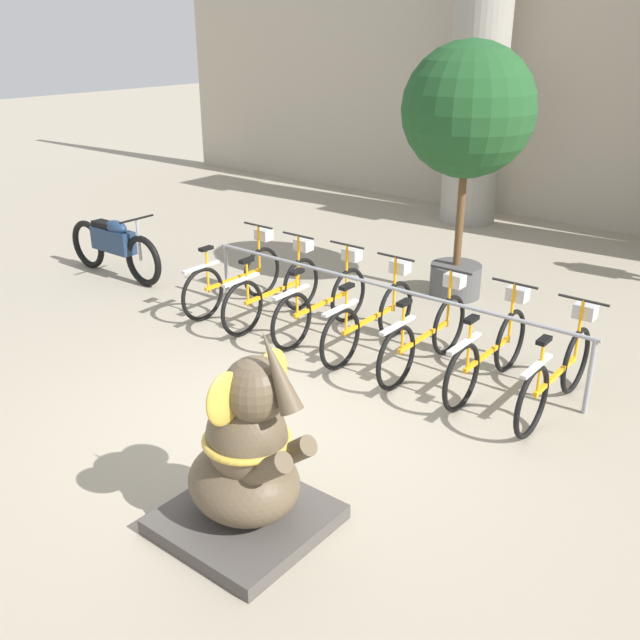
{
  "coord_description": "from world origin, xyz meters",
  "views": [
    {
      "loc": [
        3.86,
        -4.14,
        3.37
      ],
      "look_at": [
        0.33,
        0.31,
        1.0
      ],
      "focal_mm": 40.0,
      "sensor_mm": 36.0,
      "label": 1
    }
  ],
  "objects_px": {
    "elephant_statue": "(248,463)",
    "bicycle_0": "(235,277)",
    "bicycle_4": "(426,334)",
    "potted_tree": "(468,118)",
    "bicycle_5": "(489,351)",
    "bicycle_6": "(557,372)",
    "bicycle_1": "(275,290)",
    "bicycle_2": "(323,302)",
    "bicycle_3": "(371,317)",
    "motorcycle": "(114,245)"
  },
  "relations": [
    {
      "from": "elephant_statue",
      "to": "bicycle_0",
      "type": "bearing_deg",
      "value": 135.89
    },
    {
      "from": "bicycle_4",
      "to": "potted_tree",
      "type": "distance_m",
      "value": 2.98
    },
    {
      "from": "bicycle_5",
      "to": "potted_tree",
      "type": "distance_m",
      "value": 3.22
    },
    {
      "from": "bicycle_5",
      "to": "bicycle_6",
      "type": "relative_size",
      "value": 1.0
    },
    {
      "from": "bicycle_4",
      "to": "bicycle_5",
      "type": "xyz_separation_m",
      "value": [
        0.7,
        0.03,
        0.0
      ]
    },
    {
      "from": "bicycle_5",
      "to": "bicycle_1",
      "type": "bearing_deg",
      "value": -179.58
    },
    {
      "from": "elephant_statue",
      "to": "bicycle_1",
      "type": "bearing_deg",
      "value": 129.06
    },
    {
      "from": "bicycle_2",
      "to": "bicycle_5",
      "type": "bearing_deg",
      "value": -0.87
    },
    {
      "from": "bicycle_0",
      "to": "bicycle_3",
      "type": "distance_m",
      "value": 2.1
    },
    {
      "from": "bicycle_6",
      "to": "elephant_statue",
      "type": "xyz_separation_m",
      "value": [
        -1.06,
        -2.99,
        0.16
      ]
    },
    {
      "from": "bicycle_3",
      "to": "bicycle_6",
      "type": "height_order",
      "value": "same"
    },
    {
      "from": "bicycle_0",
      "to": "bicycle_6",
      "type": "xyz_separation_m",
      "value": [
        4.2,
        -0.05,
        0.0
      ]
    },
    {
      "from": "bicycle_1",
      "to": "potted_tree",
      "type": "bearing_deg",
      "value": 58.92
    },
    {
      "from": "bicycle_1",
      "to": "potted_tree",
      "type": "relative_size",
      "value": 0.54
    },
    {
      "from": "bicycle_5",
      "to": "elephant_statue",
      "type": "height_order",
      "value": "elephant_statue"
    },
    {
      "from": "bicycle_3",
      "to": "potted_tree",
      "type": "height_order",
      "value": "potted_tree"
    },
    {
      "from": "bicycle_1",
      "to": "elephant_statue",
      "type": "xyz_separation_m",
      "value": [
        2.44,
        -3.01,
        0.16
      ]
    },
    {
      "from": "bicycle_0",
      "to": "bicycle_4",
      "type": "bearing_deg",
      "value": -0.85
    },
    {
      "from": "bicycle_5",
      "to": "motorcycle",
      "type": "bearing_deg",
      "value": -178.03
    },
    {
      "from": "bicycle_2",
      "to": "bicycle_5",
      "type": "relative_size",
      "value": 1.0
    },
    {
      "from": "potted_tree",
      "to": "bicycle_4",
      "type": "bearing_deg",
      "value": -69.28
    },
    {
      "from": "bicycle_1",
      "to": "bicycle_4",
      "type": "relative_size",
      "value": 1.0
    },
    {
      "from": "bicycle_4",
      "to": "bicycle_5",
      "type": "height_order",
      "value": "same"
    },
    {
      "from": "bicycle_0",
      "to": "elephant_statue",
      "type": "distance_m",
      "value": 4.38
    },
    {
      "from": "bicycle_0",
      "to": "potted_tree",
      "type": "distance_m",
      "value": 3.46
    },
    {
      "from": "bicycle_3",
      "to": "bicycle_5",
      "type": "xyz_separation_m",
      "value": [
        1.4,
        0.01,
        0.0
      ]
    },
    {
      "from": "elephant_statue",
      "to": "potted_tree",
      "type": "relative_size",
      "value": 0.51
    },
    {
      "from": "bicycle_1",
      "to": "potted_tree",
      "type": "xyz_separation_m",
      "value": [
        1.29,
        2.14,
        1.9
      ]
    },
    {
      "from": "bicycle_2",
      "to": "bicycle_6",
      "type": "bearing_deg",
      "value": -1.43
    },
    {
      "from": "bicycle_4",
      "to": "bicycle_5",
      "type": "bearing_deg",
      "value": 2.1
    },
    {
      "from": "bicycle_6",
      "to": "elephant_statue",
      "type": "relative_size",
      "value": 1.05
    },
    {
      "from": "bicycle_5",
      "to": "elephant_statue",
      "type": "distance_m",
      "value": 3.06
    },
    {
      "from": "bicycle_0",
      "to": "bicycle_3",
      "type": "height_order",
      "value": "same"
    },
    {
      "from": "bicycle_1",
      "to": "elephant_statue",
      "type": "bearing_deg",
      "value": -50.94
    },
    {
      "from": "bicycle_2",
      "to": "elephant_statue",
      "type": "distance_m",
      "value": 3.53
    },
    {
      "from": "bicycle_2",
      "to": "bicycle_3",
      "type": "height_order",
      "value": "same"
    },
    {
      "from": "bicycle_3",
      "to": "bicycle_6",
      "type": "distance_m",
      "value": 2.1
    },
    {
      "from": "elephant_statue",
      "to": "potted_tree",
      "type": "distance_m",
      "value": 5.56
    },
    {
      "from": "bicycle_5",
      "to": "bicycle_6",
      "type": "height_order",
      "value": "same"
    },
    {
      "from": "bicycle_4",
      "to": "bicycle_5",
      "type": "relative_size",
      "value": 1.0
    },
    {
      "from": "bicycle_3",
      "to": "motorcycle",
      "type": "distance_m",
      "value": 4.29
    },
    {
      "from": "bicycle_0",
      "to": "bicycle_3",
      "type": "bearing_deg",
      "value": -0.63
    },
    {
      "from": "bicycle_3",
      "to": "bicycle_4",
      "type": "relative_size",
      "value": 1.0
    },
    {
      "from": "bicycle_0",
      "to": "bicycle_5",
      "type": "distance_m",
      "value": 3.5
    },
    {
      "from": "bicycle_4",
      "to": "motorcycle",
      "type": "height_order",
      "value": "bicycle_4"
    },
    {
      "from": "bicycle_0",
      "to": "elephant_statue",
      "type": "height_order",
      "value": "elephant_statue"
    },
    {
      "from": "bicycle_5",
      "to": "bicycle_2",
      "type": "bearing_deg",
      "value": 179.13
    },
    {
      "from": "bicycle_4",
      "to": "elephant_statue",
      "type": "distance_m",
      "value": 3.03
    },
    {
      "from": "bicycle_6",
      "to": "bicycle_0",
      "type": "bearing_deg",
      "value": 179.26
    },
    {
      "from": "bicycle_3",
      "to": "elephant_statue",
      "type": "distance_m",
      "value": 3.2
    }
  ]
}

